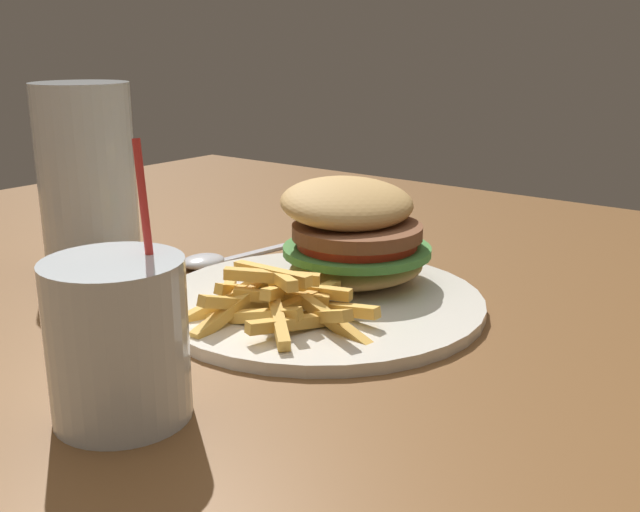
# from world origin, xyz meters

# --- Properties ---
(dining_table) EXTENTS (1.27, 1.11, 0.74)m
(dining_table) POSITION_xyz_m (0.00, 0.00, 0.65)
(dining_table) COLOR brown
(dining_table) RESTS_ON ground_plane
(meal_plate_near) EXTENTS (0.28, 0.28, 0.11)m
(meal_plate_near) POSITION_xyz_m (0.11, -0.14, 0.77)
(meal_plate_near) COLOR silver
(meal_plate_near) RESTS_ON dining_table
(beer_glass) EXTENTS (0.10, 0.10, 0.18)m
(beer_glass) POSITION_xyz_m (0.04, 0.12, 0.82)
(beer_glass) COLOR silver
(beer_glass) RESTS_ON dining_table
(juice_glass) EXTENTS (0.08, 0.08, 0.17)m
(juice_glass) POSITION_xyz_m (-0.15, -0.17, 0.78)
(juice_glass) COLOR silver
(juice_glass) RESTS_ON dining_table
(spoon) EXTENTS (0.15, 0.05, 0.01)m
(spoon) POSITION_xyz_m (0.11, 0.02, 0.74)
(spoon) COLOR silver
(spoon) RESTS_ON dining_table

